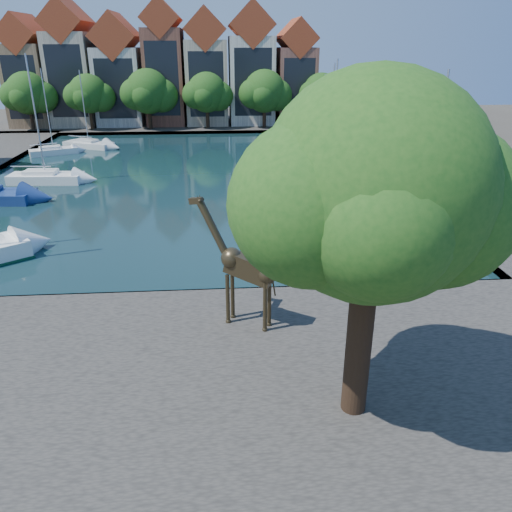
# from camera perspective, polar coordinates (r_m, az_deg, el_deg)

# --- Properties ---
(ground) EXTENTS (160.00, 160.00, 0.00)m
(ground) POSITION_cam_1_polar(r_m,az_deg,el_deg) (24.89, -11.58, -4.91)
(ground) COLOR #38332B
(ground) RESTS_ON ground
(water_basin) EXTENTS (38.00, 50.00, 0.08)m
(water_basin) POSITION_cam_1_polar(r_m,az_deg,el_deg) (47.35, -8.35, 8.86)
(water_basin) COLOR black
(water_basin) RESTS_ON ground
(near_quay) EXTENTS (50.00, 14.00, 0.50)m
(near_quay) POSITION_cam_1_polar(r_m,az_deg,el_deg) (18.90, -14.05, -14.21)
(near_quay) COLOR #45423C
(near_quay) RESTS_ON ground
(far_quay) EXTENTS (60.00, 16.00, 0.50)m
(far_quay) POSITION_cam_1_polar(r_m,az_deg,el_deg) (78.70, -6.95, 14.72)
(far_quay) COLOR #45423C
(far_quay) RESTS_ON ground
(right_quay) EXTENTS (14.00, 52.00, 0.50)m
(right_quay) POSITION_cam_1_polar(r_m,az_deg,el_deg) (51.92, 20.72, 9.12)
(right_quay) COLOR #45423C
(right_quay) RESTS_ON ground
(plane_tree) EXTENTS (8.32, 6.40, 10.62)m
(plane_tree) POSITION_cam_1_polar(r_m,az_deg,el_deg) (14.04, 13.68, 6.66)
(plane_tree) COLOR #332114
(plane_tree) RESTS_ON near_quay
(townhouse_west_end) EXTENTS (5.44, 9.18, 14.93)m
(townhouse_west_end) POSITION_cam_1_polar(r_m,az_deg,el_deg) (82.25, -24.31, 18.32)
(townhouse_west_end) COLOR #846548
(townhouse_west_end) RESTS_ON far_quay
(townhouse_west_mid) EXTENTS (5.94, 9.18, 16.79)m
(townhouse_west_mid) POSITION_cam_1_polar(r_m,az_deg,el_deg) (80.49, -20.17, 19.48)
(townhouse_west_mid) COLOR #B6A58C
(townhouse_west_mid) RESTS_ON far_quay
(townhouse_west_inner) EXTENTS (6.43, 9.18, 15.15)m
(townhouse_west_inner) POSITION_cam_1_polar(r_m,az_deg,el_deg) (79.14, -15.28, 19.35)
(townhouse_west_inner) COLOR beige
(townhouse_west_inner) RESTS_ON far_quay
(townhouse_center) EXTENTS (5.44, 9.18, 16.93)m
(townhouse_center) POSITION_cam_1_polar(r_m,az_deg,el_deg) (78.22, -10.38, 20.46)
(townhouse_center) COLOR brown
(townhouse_center) RESTS_ON far_quay
(townhouse_east_inner) EXTENTS (5.94, 9.18, 15.79)m
(townhouse_east_inner) POSITION_cam_1_polar(r_m,az_deg,el_deg) (77.91, -5.66, 20.23)
(townhouse_east_inner) COLOR #C3AB8B
(townhouse_east_inner) RESTS_ON far_quay
(townhouse_east_mid) EXTENTS (6.43, 9.18, 16.65)m
(townhouse_east_mid) POSITION_cam_1_polar(r_m,az_deg,el_deg) (78.05, -0.58, 20.61)
(townhouse_east_mid) COLOR beige
(townhouse_east_mid) RESTS_ON far_quay
(townhouse_east_end) EXTENTS (5.44, 9.18, 14.43)m
(townhouse_east_end) POSITION_cam_1_polar(r_m,az_deg,el_deg) (78.80, 4.45, 19.84)
(townhouse_east_end) COLOR brown
(townhouse_east_end) RESTS_ON far_quay
(far_tree_far_west) EXTENTS (7.28, 5.60, 7.68)m
(far_tree_far_west) POSITION_cam_1_polar(r_m,az_deg,el_deg) (76.85, -24.55, 16.43)
(far_tree_far_west) COLOR #332114
(far_tree_far_west) RESTS_ON far_quay
(far_tree_west) EXTENTS (6.76, 5.20, 7.36)m
(far_tree_west) POSITION_cam_1_polar(r_m,az_deg,el_deg) (74.62, -18.52, 17.05)
(far_tree_west) COLOR #332114
(far_tree_west) RESTS_ON far_quay
(far_tree_mid_west) EXTENTS (7.80, 6.00, 8.00)m
(far_tree_mid_west) POSITION_cam_1_polar(r_m,az_deg,el_deg) (73.17, -12.15, 17.76)
(far_tree_mid_west) COLOR #332114
(far_tree_mid_west) RESTS_ON far_quay
(far_tree_mid_east) EXTENTS (7.02, 5.40, 7.52)m
(far_tree_mid_east) POSITION_cam_1_polar(r_m,az_deg,el_deg) (72.61, -5.57, 17.97)
(far_tree_mid_east) COLOR #332114
(far_tree_mid_east) RESTS_ON far_quay
(far_tree_east) EXTENTS (7.54, 5.80, 7.84)m
(far_tree_east) POSITION_cam_1_polar(r_m,az_deg,el_deg) (72.90, 1.06, 18.17)
(far_tree_east) COLOR #332114
(far_tree_east) RESTS_ON far_quay
(far_tree_far_east) EXTENTS (6.76, 5.20, 7.36)m
(far_tree_far_east) POSITION_cam_1_polar(r_m,az_deg,el_deg) (74.08, 7.54, 17.94)
(far_tree_far_east) COLOR #332114
(far_tree_far_east) RESTS_ON far_quay
(giraffe_statue) EXTENTS (3.48, 2.07, 5.34)m
(giraffe_statue) POSITION_cam_1_polar(r_m,az_deg,el_deg) (20.32, -1.52, -1.21)
(giraffe_statue) COLOR #372D1B
(giraffe_statue) RESTS_ON near_quay
(sailboat_left_c) EXTENTS (6.40, 2.57, 10.71)m
(sailboat_left_c) POSITION_cam_1_polar(r_m,az_deg,el_deg) (48.52, -22.90, 8.44)
(sailboat_left_c) COLOR white
(sailboat_left_c) RESTS_ON water_basin
(sailboat_left_d) EXTENTS (5.28, 3.69, 9.05)m
(sailboat_left_d) POSITION_cam_1_polar(r_m,az_deg,el_deg) (61.16, -22.15, 11.18)
(sailboat_left_d) COLOR white
(sailboat_left_d) RESTS_ON water_basin
(sailboat_left_e) EXTENTS (6.31, 4.42, 8.69)m
(sailboat_left_e) POSITION_cam_1_polar(r_m,az_deg,el_deg) (63.90, -18.58, 12.11)
(sailboat_left_e) COLOR silver
(sailboat_left_e) RESTS_ON water_basin
(sailboat_right_a) EXTENTS (5.72, 3.27, 10.25)m
(sailboat_right_a) POSITION_cam_1_polar(r_m,az_deg,el_deg) (30.35, 18.60, 0.85)
(sailboat_right_a) COLOR white
(sailboat_right_a) RESTS_ON water_basin
(sailboat_right_b) EXTENTS (6.12, 2.29, 10.43)m
(sailboat_right_b) POSITION_cam_1_polar(r_m,az_deg,el_deg) (39.93, 8.43, 7.05)
(sailboat_right_b) COLOR navy
(sailboat_right_b) RESTS_ON water_basin
(sailboat_right_c) EXTENTS (6.54, 3.51, 9.78)m
(sailboat_right_c) POSITION_cam_1_polar(r_m,az_deg,el_deg) (50.26, 8.35, 10.45)
(sailboat_right_c) COLOR silver
(sailboat_right_c) RESTS_ON water_basin
(sailboat_right_d) EXTENTS (4.78, 2.23, 8.44)m
(sailboat_right_d) POSITION_cam_1_polar(r_m,az_deg,el_deg) (58.07, 7.50, 12.07)
(sailboat_right_d) COLOR white
(sailboat_right_d) RESTS_ON water_basin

